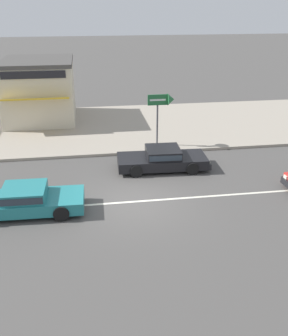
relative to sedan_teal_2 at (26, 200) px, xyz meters
name	(u,v)px	position (x,y,z in m)	size (l,w,h in m)	color
ground_plane	(137,202)	(4.38, 0.19, -0.54)	(160.00, 160.00, 0.00)	#4C4947
lane_centre_stripe	(137,201)	(4.38, 0.19, -0.53)	(50.40, 0.14, 0.01)	silver
kerb_strip	(116,126)	(4.38, 10.46, -0.46)	(68.00, 10.00, 0.15)	#9E9384
sedan_teal_2	(26,200)	(0.00, 0.00, 0.00)	(4.55, 1.97, 1.06)	teal
sedan_black_4	(163,158)	(6.10, 3.40, 0.00)	(4.49, 2.03, 1.06)	black
arrow_signboard	(167,102)	(6.89, 6.42, 2.02)	(1.45, 0.63, 2.88)	#4C4C51
shopfront_corner_warung	(40,90)	(-0.42, 12.77, 1.60)	(4.53, 6.10, 3.96)	beige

